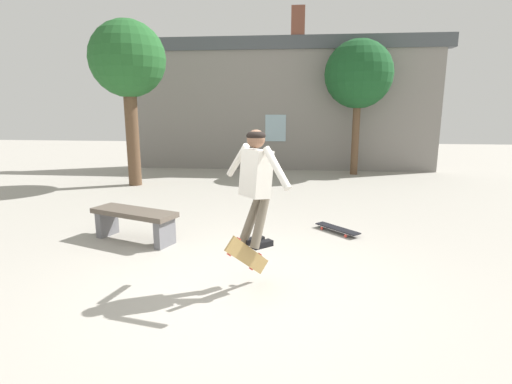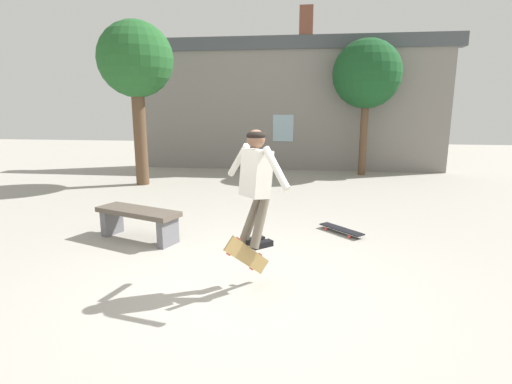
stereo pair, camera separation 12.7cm
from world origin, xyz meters
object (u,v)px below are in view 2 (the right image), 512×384
object	(u,v)px
tree_left	(136,62)
skateboard_flipping	(247,256)
skateboard_resting	(341,229)
skater	(256,178)
tree_right	(367,75)
park_bench	(138,218)

from	to	relation	value
tree_left	skateboard_flipping	bearing A→B (deg)	-57.40
skateboard_resting	skateboard_flipping	bearing A→B (deg)	-71.73
skateboard_flipping	skater	bearing A→B (deg)	-16.58
tree_right	skater	bearing A→B (deg)	-104.94
tree_right	skater	world-z (taller)	tree_right
tree_right	skater	xyz separation A→B (m)	(-2.29, -8.57, -1.76)
skater	skateboard_resting	bearing A→B (deg)	20.93
skateboard_flipping	park_bench	bearing A→B (deg)	80.69
park_bench	skateboard_resting	distance (m)	3.45
park_bench	skateboard_resting	xyz separation A→B (m)	(3.35, 0.78, -0.30)
tree_right	park_bench	world-z (taller)	tree_right
tree_right	park_bench	bearing A→B (deg)	-122.25
park_bench	skateboard_resting	bearing A→B (deg)	33.59
park_bench	skateboard_resting	world-z (taller)	park_bench
tree_right	skateboard_resting	bearing A→B (deg)	-99.92
tree_left	park_bench	xyz separation A→B (m)	(1.90, -4.59, -2.95)
park_bench	skater	size ratio (longest dim) A/B	1.13
skateboard_flipping	tree_left	bearing A→B (deg)	61.24
park_bench	skater	xyz separation A→B (m)	(2.16, -1.52, 0.99)
skateboard_flipping	tree_right	bearing A→B (deg)	13.29
skateboard_flipping	skateboard_resting	xyz separation A→B (m)	(1.28, 2.40, -0.37)
tree_left	skater	bearing A→B (deg)	-56.43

